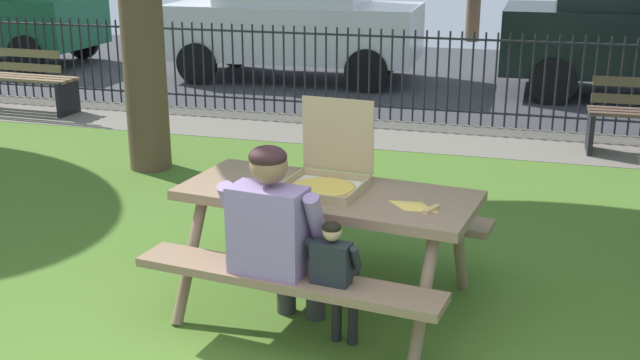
{
  "coord_description": "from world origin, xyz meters",
  "views": [
    {
      "loc": [
        1.03,
        -2.91,
        2.28
      ],
      "look_at": [
        -0.29,
        1.7,
        0.75
      ],
      "focal_mm": 43.95,
      "sensor_mm": 36.0,
      "label": 1
    }
  ],
  "objects_px": {
    "parked_car_center": "(295,15)",
    "adult_at_table": "(277,234)",
    "pizza_slice_on_table": "(416,206)",
    "park_bench_left": "(16,80)",
    "pizza_box_open": "(328,172)",
    "child_at_table": "(336,272)",
    "picnic_table_foreground": "(327,217)"
  },
  "relations": [
    {
      "from": "parked_car_center",
      "to": "adult_at_table",
      "type": "bearing_deg",
      "value": -72.94
    },
    {
      "from": "pizza_slice_on_table",
      "to": "adult_at_table",
      "type": "height_order",
      "value": "adult_at_table"
    },
    {
      "from": "pizza_slice_on_table",
      "to": "adult_at_table",
      "type": "distance_m",
      "value": 0.82
    },
    {
      "from": "pizza_slice_on_table",
      "to": "park_bench_left",
      "type": "distance_m",
      "value": 7.45
    },
    {
      "from": "pizza_box_open",
      "to": "pizza_slice_on_table",
      "type": "height_order",
      "value": "pizza_box_open"
    },
    {
      "from": "pizza_box_open",
      "to": "parked_car_center",
      "type": "relative_size",
      "value": 0.14
    },
    {
      "from": "pizza_box_open",
      "to": "pizza_slice_on_table",
      "type": "bearing_deg",
      "value": -19.88
    },
    {
      "from": "parked_car_center",
      "to": "pizza_slice_on_table",
      "type": "bearing_deg",
      "value": -67.46
    },
    {
      "from": "pizza_slice_on_table",
      "to": "child_at_table",
      "type": "xyz_separation_m",
      "value": [
        -0.37,
        -0.42,
        -0.28
      ]
    },
    {
      "from": "parked_car_center",
      "to": "child_at_table",
      "type": "bearing_deg",
      "value": -70.77
    },
    {
      "from": "pizza_slice_on_table",
      "to": "parked_car_center",
      "type": "bearing_deg",
      "value": 112.54
    },
    {
      "from": "picnic_table_foreground",
      "to": "park_bench_left",
      "type": "height_order",
      "value": "park_bench_left"
    },
    {
      "from": "child_at_table",
      "to": "park_bench_left",
      "type": "height_order",
      "value": "park_bench_left"
    },
    {
      "from": "adult_at_table",
      "to": "pizza_box_open",
      "type": "bearing_deg",
      "value": 75.25
    },
    {
      "from": "pizza_box_open",
      "to": "parked_car_center",
      "type": "xyz_separation_m",
      "value": [
        -2.62,
        7.51,
        0.14
      ]
    },
    {
      "from": "adult_at_table",
      "to": "parked_car_center",
      "type": "relative_size",
      "value": 0.3
    },
    {
      "from": "pizza_box_open",
      "to": "picnic_table_foreground",
      "type": "bearing_deg",
      "value": -76.24
    },
    {
      "from": "pizza_slice_on_table",
      "to": "park_bench_left",
      "type": "relative_size",
      "value": 0.18
    },
    {
      "from": "adult_at_table",
      "to": "child_at_table",
      "type": "height_order",
      "value": "adult_at_table"
    },
    {
      "from": "picnic_table_foreground",
      "to": "pizza_slice_on_table",
      "type": "relative_size",
      "value": 6.75
    },
    {
      "from": "picnic_table_foreground",
      "to": "pizza_slice_on_table",
      "type": "distance_m",
      "value": 0.61
    },
    {
      "from": "pizza_slice_on_table",
      "to": "parked_car_center",
      "type": "relative_size",
      "value": 0.07
    },
    {
      "from": "picnic_table_foreground",
      "to": "pizza_box_open",
      "type": "relative_size",
      "value": 3.66
    },
    {
      "from": "picnic_table_foreground",
      "to": "park_bench_left",
      "type": "relative_size",
      "value": 1.22
    },
    {
      "from": "pizza_slice_on_table",
      "to": "child_at_table",
      "type": "relative_size",
      "value": 0.36
    },
    {
      "from": "child_at_table",
      "to": "picnic_table_foreground",
      "type": "bearing_deg",
      "value": 110.02
    },
    {
      "from": "picnic_table_foreground",
      "to": "child_at_table",
      "type": "height_order",
      "value": "child_at_table"
    },
    {
      "from": "pizza_box_open",
      "to": "parked_car_center",
      "type": "distance_m",
      "value": 7.95
    },
    {
      "from": "picnic_table_foreground",
      "to": "adult_at_table",
      "type": "bearing_deg",
      "value": -108.42
    },
    {
      "from": "adult_at_table",
      "to": "parked_car_center",
      "type": "bearing_deg",
      "value": 107.06
    },
    {
      "from": "picnic_table_foreground",
      "to": "parked_car_center",
      "type": "bearing_deg",
      "value": 109.18
    },
    {
      "from": "pizza_slice_on_table",
      "to": "park_bench_left",
      "type": "xyz_separation_m",
      "value": [
        -5.98,
        4.43,
        -0.36
      ]
    }
  ]
}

